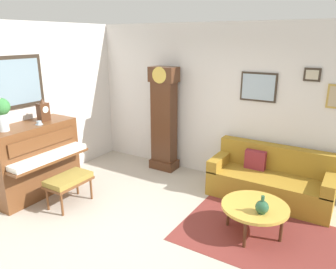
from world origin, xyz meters
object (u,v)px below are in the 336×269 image
piano (34,159)px  mantel_clock (43,111)px  grandfather_clock (164,122)px  piano_bench (69,181)px  couch (270,180)px  coffee_table (255,207)px  teacup (39,123)px  green_jug (262,207)px  flower_vase (1,110)px

piano → mantel_clock: mantel_clock is taller
grandfather_clock → piano_bench: bearing=-103.4°
couch → coffee_table: 1.14m
grandfather_clock → teacup: grandfather_clock is taller
coffee_table → teacup: (-3.36, -0.67, 0.84)m
grandfather_clock → green_jug: (2.35, -1.43, -0.46)m
grandfather_clock → green_jug: grandfather_clock is taller
piano → piano_bench: 0.81m
piano → coffee_table: (3.49, 0.75, -0.22)m
grandfather_clock → green_jug: bearing=-31.3°
mantel_clock → flower_vase: bearing=-90.0°
piano_bench → grandfather_clock: size_ratio=0.34×
coffee_table → piano: bearing=-167.8°
grandfather_clock → mantel_clock: 2.20m
piano_bench → flower_vase: (-0.78, -0.44, 1.11)m
piano_bench → flower_vase: size_ratio=1.21×
piano → couch: size_ratio=0.76×
mantel_clock → green_jug: bearing=5.1°
grandfather_clock → flower_vase: 2.82m
mantel_clock → piano_bench: bearing=-19.0°
piano → teacup: size_ratio=12.41×
piano → green_jug: 3.67m
piano_bench → couch: size_ratio=0.37×
flower_vase → teacup: flower_vase is taller
grandfather_clock → coffee_table: grandfather_clock is taller
couch → mantel_clock: 3.91m
coffee_table → green_jug: bearing=-49.5°
piano → piano_bench: bearing=0.9°
flower_vase → teacup: size_ratio=5.00×
mantel_clock → teacup: 0.28m
piano → teacup: bearing=30.9°
couch → coffee_table: couch is taller
coffee_table → green_jug: (0.13, -0.15, 0.12)m
couch → mantel_clock: mantel_clock is taller
piano → flower_vase: size_ratio=2.48×
piano_bench → coffee_table: size_ratio=0.80×
mantel_clock → teacup: bearing=-56.7°
mantel_clock → green_jug: 3.73m
piano → grandfather_clock: 2.42m
piano_bench → grandfather_clock: bearing=76.6°
coffee_table → green_jug: green_jug is taller
flower_vase → green_jug: 3.89m
piano_bench → piano: bearing=-179.1°
couch → green_jug: 1.31m
piano_bench → mantel_clock: mantel_clock is taller
piano_bench → coffee_table: (2.71, 0.74, -0.02)m
flower_vase → grandfather_clock: bearing=62.9°
mantel_clock → green_jug: mantel_clock is taller
piano → mantel_clock: 0.82m
piano → grandfather_clock: bearing=58.1°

